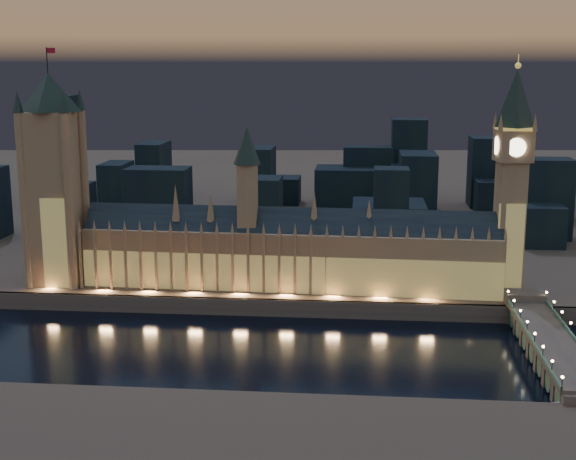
# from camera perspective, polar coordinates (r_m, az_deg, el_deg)

# --- Properties ---
(ground_plane) EXTENTS (2000.00, 2000.00, 0.00)m
(ground_plane) POSITION_cam_1_polar(r_m,az_deg,el_deg) (335.13, -1.74, -8.29)
(ground_plane) COLOR black
(ground_plane) RESTS_ON ground
(north_bank) EXTENTS (2000.00, 960.00, 8.00)m
(north_bank) POSITION_cam_1_polar(r_m,az_deg,el_deg) (840.59, 2.59, 4.21)
(north_bank) COLOR #4D3733
(north_bank) RESTS_ON ground
(embankment_wall) EXTENTS (2000.00, 2.50, 8.00)m
(embankment_wall) POSITION_cam_1_polar(r_m,az_deg,el_deg) (372.42, -0.97, -5.55)
(embankment_wall) COLOR #4F4143
(embankment_wall) RESTS_ON ground
(palace_of_westminster) EXTENTS (202.00, 27.56, 78.00)m
(palace_of_westminster) POSITION_cam_1_polar(r_m,az_deg,el_deg) (386.02, -0.06, -1.48)
(palace_of_westminster) COLOR #A06D57
(palace_of_westminster) RESTS_ON north_bank
(victoria_tower) EXTENTS (31.68, 31.68, 114.29)m
(victoria_tower) POSITION_cam_1_polar(r_m,az_deg,el_deg) (405.94, -16.34, 4.18)
(victoria_tower) COLOR #A06D57
(victoria_tower) RESTS_ON north_bank
(elizabeth_tower) EXTENTS (18.00, 18.00, 110.88)m
(elizabeth_tower) POSITION_cam_1_polar(r_m,az_deg,el_deg) (383.21, 15.67, 4.59)
(elizabeth_tower) COLOR #A06D57
(elizabeth_tower) RESTS_ON north_bank
(westminster_bridge) EXTENTS (17.74, 113.00, 15.90)m
(westminster_bridge) POSITION_cam_1_polar(r_m,az_deg,el_deg) (335.99, 18.00, -7.75)
(westminster_bridge) COLOR #4F4143
(westminster_bridge) RESTS_ON ground
(river_boat) EXTENTS (41.56, 23.23, 4.50)m
(river_boat) POSITION_cam_1_polar(r_m,az_deg,el_deg) (286.88, 19.13, -12.21)
(river_boat) COLOR #4F4143
(river_boat) RESTS_ON ground
(city_backdrop) EXTENTS (493.61, 215.63, 82.25)m
(city_backdrop) POSITION_cam_1_polar(r_m,az_deg,el_deg) (564.36, 4.58, 3.14)
(city_backdrop) COLOR black
(city_backdrop) RESTS_ON north_bank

